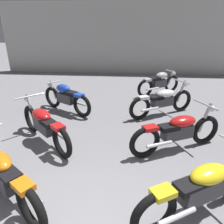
{
  "coord_description": "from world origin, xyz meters",
  "views": [
    {
      "loc": [
        0.39,
        -1.3,
        2.47
      ],
      "look_at": [
        0.0,
        3.3,
        0.55
      ],
      "focal_mm": 33.71,
      "sensor_mm": 36.0,
      "label": 1
    }
  ],
  "objects": [
    {
      "name": "motorcycle_right_row_3",
      "position": [
        1.51,
        6.52,
        0.46
      ],
      "size": [
        1.68,
        1.21,
        0.88
      ],
      "color": "black",
      "rests_on": "ground"
    },
    {
      "name": "motorcycle_right_row_1",
      "position": [
        1.42,
        2.64,
        0.45
      ],
      "size": [
        2.01,
        1.09,
        0.97
      ],
      "color": "black",
      "rests_on": "ground"
    },
    {
      "name": "motorcycle_left_row_1",
      "position": [
        -1.45,
        2.71,
        0.45
      ],
      "size": [
        1.65,
        1.57,
        0.97
      ],
      "color": "black",
      "rests_on": "ground"
    },
    {
      "name": "back_wall",
      "position": [
        0.0,
        10.29,
        1.8
      ],
      "size": [
        12.84,
        0.24,
        3.6
      ],
      "primitive_type": "cube",
      "color": "#B2B2AD",
      "rests_on": "ground"
    },
    {
      "name": "motorcycle_right_row_2",
      "position": [
        1.36,
        4.52,
        0.45
      ],
      "size": [
        1.93,
        1.2,
        0.97
      ],
      "color": "black",
      "rests_on": "ground"
    },
    {
      "name": "motorcycle_right_row_0",
      "position": [
        1.41,
        0.99,
        0.45
      ],
      "size": [
        1.94,
        1.19,
        0.97
      ],
      "color": "black",
      "rests_on": "ground"
    },
    {
      "name": "motorcycle_left_row_2",
      "position": [
        -1.49,
        4.54,
        0.46
      ],
      "size": [
        1.73,
        1.14,
        0.88
      ],
      "color": "black",
      "rests_on": "ground"
    },
    {
      "name": "motorcycle_left_row_0",
      "position": [
        -1.41,
        1.03,
        0.45
      ],
      "size": [
        1.81,
        1.37,
        0.97
      ],
      "color": "black",
      "rests_on": "ground"
    }
  ]
}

